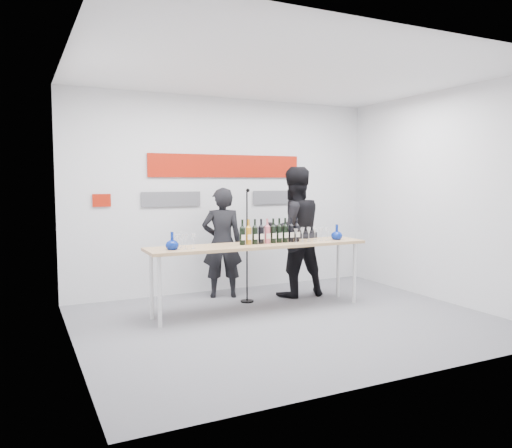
% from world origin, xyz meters
% --- Properties ---
extents(ground, '(5.00, 5.00, 0.00)m').
position_xyz_m(ground, '(0.00, 0.00, 0.00)').
color(ground, slate).
rests_on(ground, ground).
extents(back_wall, '(5.00, 0.04, 3.00)m').
position_xyz_m(back_wall, '(0.00, 2.00, 1.50)').
color(back_wall, silver).
rests_on(back_wall, ground).
extents(signage, '(3.38, 0.02, 0.79)m').
position_xyz_m(signage, '(-0.06, 1.97, 1.81)').
color(signage, '#A81707').
rests_on(signage, back_wall).
extents(tasting_table, '(2.99, 0.62, 0.90)m').
position_xyz_m(tasting_table, '(-0.11, 0.61, 0.83)').
color(tasting_table, '#D9B275').
rests_on(tasting_table, ground).
extents(wine_bottles, '(0.89, 0.08, 0.33)m').
position_xyz_m(wine_bottles, '(0.05, 0.60, 1.06)').
color(wine_bottles, black).
rests_on(wine_bottles, tasting_table).
extents(decanter_left, '(0.16, 0.16, 0.21)m').
position_xyz_m(decanter_left, '(-1.30, 0.57, 1.00)').
color(decanter_left, navy).
rests_on(decanter_left, tasting_table).
extents(decanter_right, '(0.16, 0.16, 0.21)m').
position_xyz_m(decanter_right, '(1.08, 0.55, 1.00)').
color(decanter_right, navy).
rests_on(decanter_right, tasting_table).
extents(glasses_left, '(0.26, 0.23, 0.18)m').
position_xyz_m(glasses_left, '(-1.17, 0.60, 0.99)').
color(glasses_left, silver).
rests_on(glasses_left, tasting_table).
extents(glasses_right, '(0.56, 0.23, 0.18)m').
position_xyz_m(glasses_right, '(0.63, 0.59, 0.99)').
color(glasses_right, silver).
rests_on(glasses_right, tasting_table).
extents(presenter_left, '(0.68, 0.56, 1.62)m').
position_xyz_m(presenter_left, '(-0.26, 1.54, 0.81)').
color(presenter_left, black).
rests_on(presenter_left, ground).
extents(presenter_right, '(0.97, 0.78, 1.93)m').
position_xyz_m(presenter_right, '(0.73, 1.16, 0.96)').
color(presenter_right, black).
rests_on(presenter_right, ground).
extents(mic_stand, '(0.19, 0.19, 1.62)m').
position_xyz_m(mic_stand, '(-0.06, 1.10, 0.49)').
color(mic_stand, black).
rests_on(mic_stand, ground).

